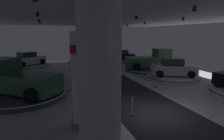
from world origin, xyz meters
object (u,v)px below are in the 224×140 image
at_px(brand_sign_pylon, 84,80).
at_px(display_platform_deep_right, 121,61).
at_px(display_car_deep_left, 28,59).
at_px(visitor_walking_far, 92,65).
at_px(display_platform_deep_left, 29,66).
at_px(display_platform_far_right, 148,69).
at_px(visitor_walking_near, 117,87).
at_px(pickup_truck_mid_left, 18,79).
at_px(display_car_mid_right, 173,68).
at_px(display_platform_mid_right, 173,77).
at_px(display_car_deep_right, 121,56).
at_px(display_platform_mid_left, 23,95).
at_px(pickup_truck_far_right, 151,60).
at_px(column_left, 100,79).

relative_size(brand_sign_pylon, display_platform_deep_right, 0.89).
distance_m(display_car_deep_left, visitor_walking_far, 9.36).
bearing_deg(display_platform_deep_left, display_platform_far_right, -26.64).
bearing_deg(display_platform_far_right, visitor_walking_near, -131.10).
xyz_separation_m(pickup_truck_mid_left, display_car_mid_right, (13.51, 1.00, -0.23)).
bearing_deg(pickup_truck_mid_left, visitor_walking_far, 42.61).
height_order(display_platform_mid_right, display_car_mid_right, display_car_mid_right).
bearing_deg(display_car_deep_right, display_platform_far_right, -86.00).
bearing_deg(display_platform_mid_left, brand_sign_pylon, -60.68).
bearing_deg(visitor_walking_near, display_car_mid_right, 27.25).
height_order(display_car_mid_right, visitor_walking_far, display_car_mid_right).
height_order(display_platform_mid_left, display_platform_mid_right, display_platform_mid_left).
bearing_deg(display_car_mid_right, display_platform_mid_left, -174.80).
xyz_separation_m(pickup_truck_far_right, visitor_walking_near, (-7.68, -8.39, -0.29)).
relative_size(pickup_truck_mid_left, display_car_mid_right, 1.18).
distance_m(pickup_truck_mid_left, display_platform_deep_right, 18.38).
bearing_deg(pickup_truck_far_right, display_car_deep_right, 96.44).
bearing_deg(visitor_walking_far, display_car_mid_right, -36.81).
distance_m(display_platform_mid_left, display_car_mid_right, 13.35).
bearing_deg(display_platform_mid_left, display_platform_deep_right, 45.98).
bearing_deg(display_platform_deep_right, display_platform_mid_right, -87.31).
distance_m(column_left, display_platform_mid_right, 13.45).
bearing_deg(display_platform_mid_right, display_car_mid_right, 155.02).
bearing_deg(visitor_walking_near, display_car_deep_left, 112.58).
xyz_separation_m(display_platform_deep_left, display_platform_deep_right, (13.15, 0.45, -0.05)).
height_order(column_left, display_car_deep_left, column_left).
xyz_separation_m(column_left, display_platform_mid_left, (-3.33, 7.46, -2.55)).
height_order(display_car_deep_right, pickup_truck_far_right, pickup_truck_far_right).
distance_m(pickup_truck_mid_left, display_car_deep_right, 18.36).
distance_m(display_platform_deep_right, visitor_walking_far, 9.34).
relative_size(display_platform_mid_left, display_car_mid_right, 1.24).
bearing_deg(display_platform_far_right, visitor_walking_far, 176.00).
distance_m(brand_sign_pylon, visitor_walking_near, 4.32).
bearing_deg(visitor_walking_far, display_platform_mid_right, -36.77).
bearing_deg(display_car_mid_right, visitor_walking_near, -152.75).
height_order(column_left, pickup_truck_far_right, column_left).
xyz_separation_m(display_platform_deep_right, pickup_truck_far_right, (0.86, -7.36, 1.06)).
bearing_deg(display_platform_mid_left, pickup_truck_mid_left, 138.82).
xyz_separation_m(brand_sign_pylon, visitor_walking_near, (2.78, 3.00, -1.38)).
height_order(column_left, visitor_walking_near, column_left).
bearing_deg(display_car_deep_left, display_platform_mid_right, -39.96).
relative_size(brand_sign_pylon, pickup_truck_mid_left, 0.83).
relative_size(display_platform_mid_left, pickup_truck_far_right, 1.03).
distance_m(display_car_deep_right, visitor_walking_far, 9.32).
bearing_deg(display_platform_far_right, display_car_mid_right, -90.08).
bearing_deg(pickup_truck_mid_left, display_platform_deep_left, 90.78).
relative_size(display_platform_deep_left, visitor_walking_near, 3.55).
distance_m(display_car_deep_left, pickup_truck_far_right, 15.63).
distance_m(pickup_truck_mid_left, visitor_walking_far, 9.05).
height_order(display_platform_deep_left, visitor_walking_far, visitor_walking_far).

